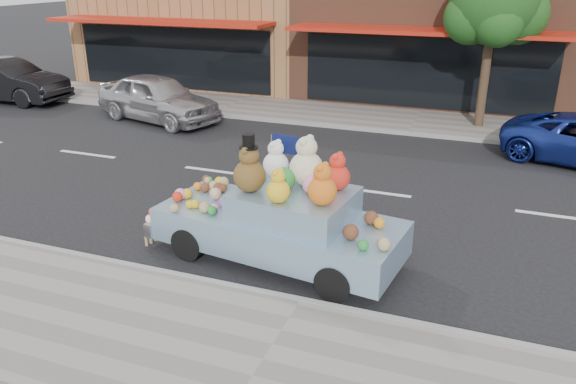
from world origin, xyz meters
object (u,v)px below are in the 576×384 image
at_px(car_dark, 7,81).
at_px(art_car, 280,217).
at_px(car_silver, 158,98).
at_px(street_tree, 495,8).

xyz_separation_m(car_dark, art_car, (14.30, -8.06, 0.01)).
bearing_deg(car_silver, art_car, -120.43).
relative_size(car_silver, car_dark, 0.94).
xyz_separation_m(car_silver, art_car, (7.30, -7.55, 0.03)).
height_order(street_tree, art_car, street_tree).
xyz_separation_m(street_tree, art_car, (-2.86, -10.26, -2.88)).
distance_m(street_tree, art_car, 11.03).
bearing_deg(car_silver, car_dark, 101.43).
height_order(car_silver, car_dark, car_dark).
relative_size(street_tree, car_dark, 1.08).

